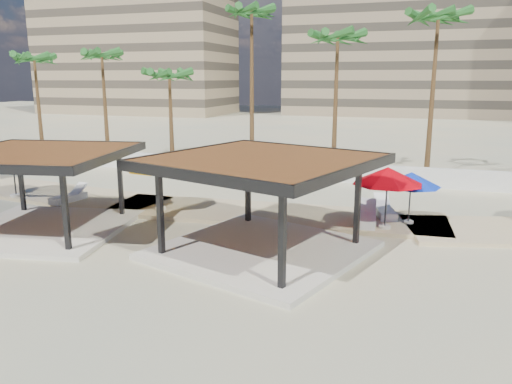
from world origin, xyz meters
TOP-DOWN VIEW (x-y plane):
  - ground at (0.00, 0.00)m, footprint 200.00×200.00m
  - promenade at (2.00, 7.67)m, footprint 44.45×7.97m
  - boundary_wall at (0.00, 16.00)m, footprint 56.00×0.30m
  - building_west at (-42.00, 68.00)m, footprint 34.00×16.00m
  - building_mid at (4.00, 78.00)m, footprint 38.00×16.00m
  - pavilion_central at (3.13, 2.01)m, footprint 9.04×9.04m
  - pavilion_west at (-6.52, 1.63)m, footprint 7.97×7.97m
  - umbrella_b at (-3.23, 5.80)m, footprint 3.63×3.63m
  - umbrella_c at (7.30, 6.07)m, footprint 3.87×3.87m
  - umbrella_d at (8.23, 7.20)m, footprint 2.84×2.84m
  - umbrella_f at (-11.93, 5.80)m, footprint 3.33×3.33m
  - lounger_a at (-8.56, 5.85)m, footprint 1.01×2.21m
  - lounger_b at (6.50, 6.62)m, footprint 0.91×2.36m
  - lounger_c at (7.14, 8.16)m, footprint 1.28×2.34m
  - palm_a at (-21.00, 18.30)m, footprint 3.00×3.00m
  - palm_b at (-15.00, 18.70)m, footprint 3.00×3.00m
  - palm_c at (-9.00, 18.10)m, footprint 3.00×3.00m
  - palm_d at (-3.00, 18.90)m, footprint 3.00×3.00m
  - palm_e at (3.00, 18.40)m, footprint 3.00×3.00m
  - palm_f at (9.00, 18.60)m, footprint 3.00×3.00m

SIDE VIEW (x-z plane):
  - ground at x=0.00m, z-range 0.00..0.00m
  - promenade at x=2.00m, z-range -0.06..0.18m
  - lounger_a at x=-8.56m, z-range -0.03..0.78m
  - lounger_c at x=7.14m, z-range -0.04..0.80m
  - lounger_b at x=6.50m, z-range -0.05..0.83m
  - boundary_wall at x=0.00m, z-range 0.00..1.20m
  - pavilion_west at x=-6.52m, z-range 0.34..3.82m
  - umbrella_d at x=8.23m, z-range 1.00..3.27m
  - pavilion_central at x=3.13m, z-range 0.35..4.00m
  - umbrella_c at x=7.30m, z-range 1.12..3.75m
  - umbrella_b at x=-3.23m, z-range 1.14..3.82m
  - umbrella_f at x=-11.93m, z-range 1.22..4.12m
  - palm_c at x=-9.00m, z-range 2.66..10.10m
  - palm_a at x=-21.00m, z-range 3.23..11.95m
  - palm_b at x=-15.00m, z-range 3.33..12.26m
  - palm_e at x=3.00m, z-range 3.70..13.48m
  - palm_f at x=9.00m, z-range 4.16..15.01m
  - palm_d at x=-3.00m, z-range 4.49..16.12m
  - building_mid at x=4.00m, z-range -0.93..29.47m
  - building_west at x=-42.00m, z-range -0.93..31.47m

